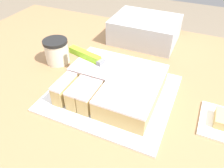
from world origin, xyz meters
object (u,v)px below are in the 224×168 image
(cake_board, at_px, (112,92))
(cake, at_px, (114,84))
(storage_box, at_px, (145,30))
(knife, at_px, (91,58))
(coffee_cup, at_px, (57,51))

(cake_board, height_order, cake, cake)
(cake, bearing_deg, storage_box, 93.17)
(knife, xyz_separation_m, storage_box, (0.08, 0.33, -0.03))
(storage_box, bearing_deg, knife, -103.62)
(cake, relative_size, storage_box, 1.06)
(cake, xyz_separation_m, coffee_cup, (-0.27, 0.08, 0.01))
(cake, distance_m, knife, 0.12)
(knife, distance_m, coffee_cup, 0.17)
(knife, bearing_deg, coffee_cup, -177.82)
(cake_board, xyz_separation_m, cake, (0.00, 0.00, 0.03))
(cake, bearing_deg, coffee_cup, 163.42)
(coffee_cup, distance_m, storage_box, 0.39)
(knife, bearing_deg, cake_board, -14.26)
(knife, relative_size, storage_box, 1.06)
(knife, height_order, coffee_cup, same)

